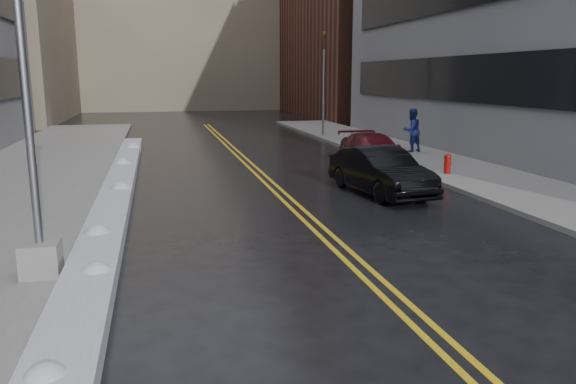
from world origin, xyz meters
TOP-DOWN VIEW (x-y plane):
  - ground at (0.00, 0.00)m, footprint 160.00×160.00m
  - sidewalk_west at (-5.75, 10.00)m, footprint 5.50×50.00m
  - sidewalk_east at (10.00, 10.00)m, footprint 4.00×50.00m
  - lane_line_left at (2.35, 10.00)m, footprint 0.12×50.00m
  - lane_line_right at (2.65, 10.00)m, footprint 0.12×50.00m
  - snow_ridge at (-2.45, 8.00)m, footprint 0.90×30.00m
  - building_far at (2.00, 60.00)m, footprint 36.00×16.00m
  - lamppost at (-3.30, 2.00)m, footprint 0.65×0.65m
  - fire_hydrant at (9.00, 10.00)m, footprint 0.26×0.26m
  - traffic_signal at (8.50, 24.00)m, footprint 0.16×0.20m
  - pedestrian_east at (10.34, 15.86)m, footprint 1.17×1.03m
  - car_black at (5.50, 7.82)m, footprint 2.13×4.59m
  - car_maroon at (7.19, 12.66)m, footprint 2.04×4.72m

SIDE VIEW (x-z plane):
  - ground at x=0.00m, z-range 0.00..0.00m
  - lane_line_left at x=2.35m, z-range 0.00..0.01m
  - lane_line_right at x=2.65m, z-range 0.00..0.01m
  - sidewalk_west at x=-5.75m, z-range 0.00..0.15m
  - sidewalk_east at x=10.00m, z-range 0.00..0.15m
  - snow_ridge at x=-2.45m, z-range 0.00..0.34m
  - fire_hydrant at x=9.00m, z-range 0.18..0.91m
  - car_maroon at x=7.19m, z-range 0.00..1.35m
  - car_black at x=5.50m, z-range 0.00..1.46m
  - pedestrian_east at x=10.34m, z-range 0.15..2.16m
  - lamppost at x=-3.30m, z-range -1.28..6.35m
  - traffic_signal at x=8.50m, z-range 0.40..6.40m
  - building_far at x=2.00m, z-range 0.00..22.00m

